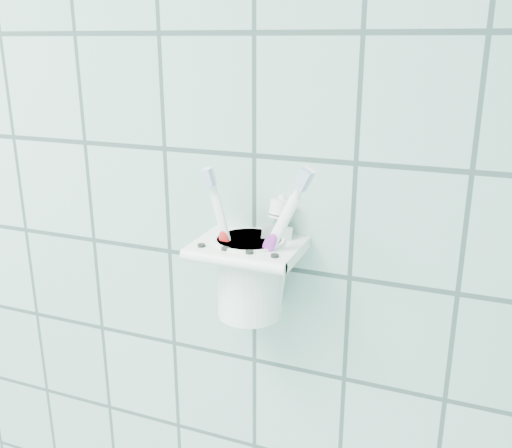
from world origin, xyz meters
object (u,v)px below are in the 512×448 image
toothbrush_pink (243,239)px  toothbrush_orange (237,229)px  cup (249,274)px  toothpaste_tube (266,250)px  toothbrush_blue (260,235)px  holder_bracket (249,249)px

toothbrush_pink → toothbrush_orange: bearing=-142.1°
cup → toothpaste_tube: bearing=0.8°
toothbrush_orange → toothbrush_blue: bearing=50.3°
holder_bracket → toothbrush_pink: 0.01m
toothbrush_blue → cup: bearing=-147.2°
toothbrush_pink → cup: bearing=57.8°
holder_bracket → toothbrush_orange: 0.03m
toothpaste_tube → toothbrush_orange: bearing=177.3°
cup → toothpaste_tube: toothpaste_tube is taller
toothbrush_blue → toothpaste_tube: toothbrush_blue is taller
toothbrush_pink → toothbrush_orange: (-0.01, -0.00, 0.01)m
toothbrush_blue → toothpaste_tube: size_ratio=1.30×
toothbrush_pink → holder_bracket: bearing=26.5°
holder_bracket → toothbrush_blue: (0.01, 0.01, 0.02)m
toothbrush_pink → toothbrush_orange: size_ratio=0.89×
cup → toothbrush_blue: size_ratio=0.53×
cup → toothbrush_pink: (-0.00, -0.01, 0.05)m
cup → holder_bracket: bearing=-75.7°
toothbrush_pink → toothbrush_blue: 0.02m
toothbrush_pink → toothbrush_blue: size_ratio=0.97×
cup → toothbrush_orange: toothbrush_orange is taller
holder_bracket → cup: (-0.00, 0.00, -0.04)m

